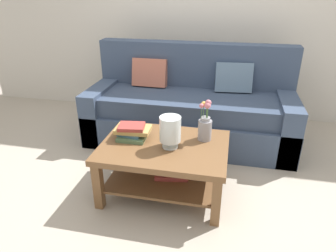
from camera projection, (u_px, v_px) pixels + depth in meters
name	position (u px, v px, depth m)	size (l,w,h in m)	color
ground_plane	(178.00, 172.00, 2.96)	(10.00, 10.00, 0.00)	#ADA393
back_wall	(203.00, 11.00, 3.85)	(6.40, 0.12, 2.70)	beige
couch	(190.00, 109.00, 3.49)	(2.26, 0.90, 1.06)	#384760
coffee_table	(165.00, 158.00, 2.57)	(1.04, 0.76, 0.46)	brown
book_stack_main	(132.00, 131.00, 2.60)	(0.30, 0.23, 0.12)	#51704C
glass_hurricane_vase	(170.00, 130.00, 2.41)	(0.17, 0.17, 0.26)	silver
flower_pitcher	(205.00, 125.00, 2.54)	(0.12, 0.12, 0.36)	gray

